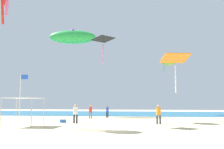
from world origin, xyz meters
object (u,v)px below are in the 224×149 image
(kite_delta_yellow, at_px, (170,61))
(kite_inflatable_green, at_px, (73,37))
(person_central, at_px, (107,111))
(person_rightmost, at_px, (159,113))
(person_leftmost, at_px, (76,112))
(cooler_box, at_px, (63,121))
(kite_diamond_black, at_px, (103,40))
(canopy_tent, at_px, (24,99))
(banner_flag, at_px, (21,97))
(kite_diamond_orange, at_px, (175,60))
(person_near_tent, at_px, (90,111))

(kite_delta_yellow, xyz_separation_m, kite_inflatable_green, (-15.91, -7.25, 3.05))
(person_central, bearing_deg, person_rightmost, -13.86)
(person_leftmost, distance_m, person_rightmost, 8.11)
(cooler_box, bearing_deg, kite_diamond_black, -23.55)
(kite_inflatable_green, bearing_deg, canopy_tent, 84.38)
(banner_flag, bearing_deg, kite_diamond_orange, 43.98)
(person_central, distance_m, banner_flag, 17.45)
(kite_inflatable_green, distance_m, kite_diamond_orange, 18.42)
(person_rightmost, relative_size, kite_diamond_orange, 0.41)
(canopy_tent, relative_size, kite_inflatable_green, 0.36)
(person_rightmost, height_order, banner_flag, banner_flag)
(person_near_tent, relative_size, kite_delta_yellow, 0.46)
(canopy_tent, relative_size, kite_diamond_black, 1.14)
(kite_delta_yellow, relative_size, kite_diamond_orange, 0.86)
(kite_delta_yellow, relative_size, kite_inflatable_green, 0.49)
(banner_flag, bearing_deg, kite_inflatable_green, 96.42)
(person_rightmost, bearing_deg, canopy_tent, -11.63)
(person_central, xyz_separation_m, cooler_box, (-3.09, -9.45, -0.78))
(person_rightmost, relative_size, banner_flag, 0.44)
(person_near_tent, distance_m, person_central, 3.15)
(kite_diamond_orange, bearing_deg, cooler_box, 11.34)
(kite_inflatable_green, bearing_deg, person_rightmost, 122.68)
(person_leftmost, relative_size, cooler_box, 3.30)
(person_near_tent, xyz_separation_m, cooler_box, (-1.33, -6.84, -0.85))
(kite_inflatable_green, bearing_deg, kite_diamond_orange, 140.45)
(kite_delta_yellow, height_order, kite_diamond_black, kite_delta_yellow)
(canopy_tent, bearing_deg, cooler_box, 63.62)
(person_leftmost, xyz_separation_m, person_rightmost, (8.11, 0.09, -0.03))
(person_leftmost, distance_m, kite_delta_yellow, 25.89)
(person_central, height_order, banner_flag, banner_flag)
(person_central, distance_m, kite_diamond_orange, 11.63)
(person_central, bearing_deg, person_leftmost, -55.20)
(kite_diamond_black, bearing_deg, kite_delta_yellow, -158.12)
(banner_flag, relative_size, kite_diamond_orange, 0.94)
(kite_delta_yellow, distance_m, kite_inflatable_green, 17.75)
(person_central, relative_size, kite_inflatable_green, 0.21)
(person_rightmost, xyz_separation_m, cooler_box, (-9.65, 0.75, -0.90))
(banner_flag, relative_size, cooler_box, 7.30)
(cooler_box, bearing_deg, kite_diamond_orange, 22.06)
(canopy_tent, distance_m, kite_diamond_orange, 17.43)
(person_rightmost, relative_size, kite_diamond_black, 0.75)
(cooler_box, bearing_deg, canopy_tent, -116.38)
(kite_diamond_orange, bearing_deg, canopy_tent, 22.46)
(person_rightmost, bearing_deg, banner_flag, 3.95)
(person_leftmost, height_order, kite_inflatable_green, kite_inflatable_green)
(person_near_tent, relative_size, cooler_box, 3.05)
(person_leftmost, relative_size, kite_delta_yellow, 0.50)
(person_leftmost, distance_m, kite_diamond_black, 7.57)
(canopy_tent, relative_size, person_near_tent, 1.60)
(canopy_tent, distance_m, person_leftmost, 5.28)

